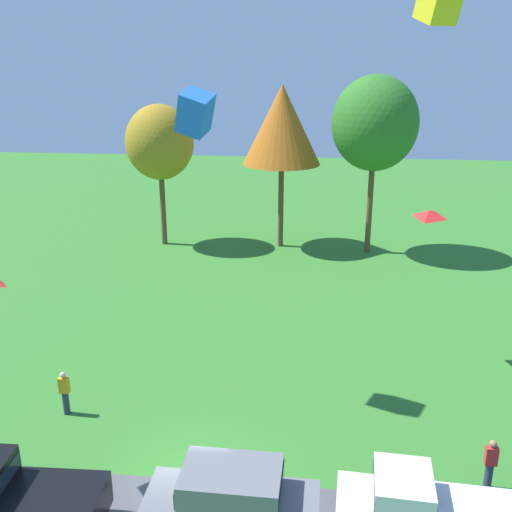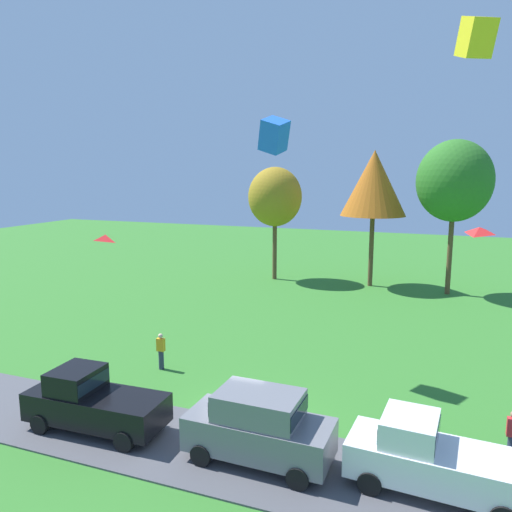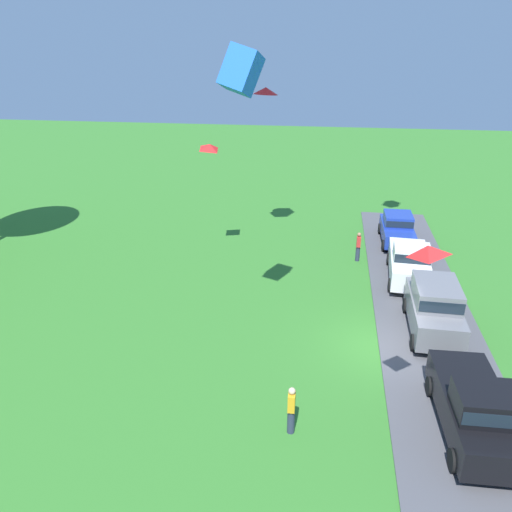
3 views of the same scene
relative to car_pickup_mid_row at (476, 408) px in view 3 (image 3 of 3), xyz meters
The scene contains 12 objects.
ground_plane 5.42m from the car_pickup_mid_row, 26.80° to the left, with size 120.00×120.00×0.00m, color #337528.
pavement_strip 4.86m from the car_pickup_mid_row, ahead, with size 36.00×4.40×0.06m, color #4C4C51.
car_pickup_mid_row is the anchor object (origin of this frame).
car_suv_far_end 6.23m from the car_pickup_mid_row, ahead, with size 4.64×2.13×2.28m.
car_pickup_near_entrance 11.29m from the car_pickup_mid_row, ahead, with size 5.12×2.31×2.14m.
car_sedan_by_flagpole 16.78m from the car_pickup_mid_row, ahead, with size 4.40×1.95×1.84m.
person_beside_suv 5.67m from the car_pickup_mid_row, 96.61° to the left, with size 0.36×0.24×1.71m.
person_on_lawn 13.98m from the car_pickup_mid_row, 12.74° to the left, with size 0.36×0.24×1.71m.
kite_delta_mid_center 19.96m from the car_pickup_mid_row, 28.59° to the left, with size 1.42×1.42×0.40m, color red.
kite_box_over_trees 13.03m from the car_pickup_mid_row, 63.28° to the left, with size 0.97×0.97×1.35m, color blue.
kite_diamond_high_left 5.95m from the car_pickup_mid_row, 109.81° to the left, with size 0.79×0.83×0.29m, color red.
kite_diamond_topmost 17.81m from the car_pickup_mid_row, 41.59° to the left, with size 1.05×0.85×0.31m, color red.
Camera 3 is at (-17.87, 2.44, 11.38)m, focal length 35.00 mm.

